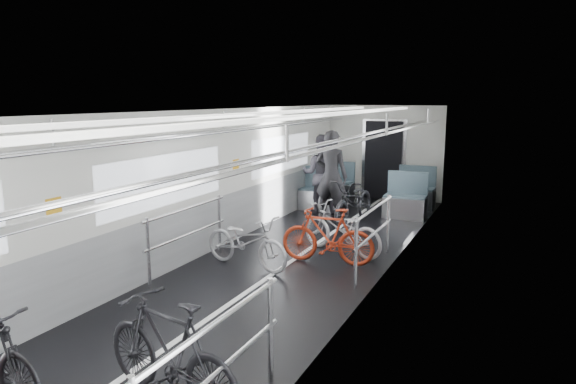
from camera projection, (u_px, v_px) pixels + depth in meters
The scene contains 8 objects.
car_shell at pixel (306, 187), 8.55m from camera, with size 3.02×14.01×2.41m.
bike_left_far at pixel (246, 241), 7.88m from camera, with size 0.55×1.57×0.82m, color #9E9DA2.
bike_right_near at pixel (170, 351), 4.31m from camera, with size 0.46×1.62×0.97m, color black.
bike_right_mid at pixel (341, 229), 8.59m from camera, with size 0.56×1.60×0.84m, color #B6B6BB.
bike_right_far at pixel (327, 236), 8.06m from camera, with size 0.42×1.50×0.90m, color #A92C14.
bike_aisle at pixel (354, 202), 10.48m from camera, with size 0.65×1.86×0.98m, color black.
person_standing at pixel (331, 176), 10.71m from camera, with size 0.71×0.46×1.94m, color black.
person_seated at pixel (321, 174), 11.57m from camera, with size 0.87×0.68×1.78m, color #29272E.
Camera 1 is at (3.25, -6.00, 2.59)m, focal length 32.00 mm.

